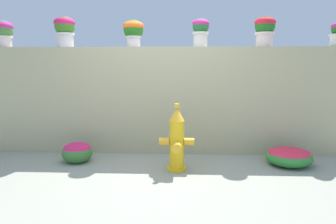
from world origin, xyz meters
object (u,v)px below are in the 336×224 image
object	(u,v)px
flower_bush_right	(77,152)
flower_bush_left	(289,156)
potted_plant_3	(201,30)
potted_plant_1	(65,28)
potted_plant_2	(133,30)
potted_plant_4	(265,28)
potted_plant_0	(3,31)
fire_hydrant	(177,141)

from	to	relation	value
flower_bush_right	flower_bush_left	bearing A→B (deg)	-0.07
flower_bush_right	potted_plant_3	bearing A→B (deg)	18.50
potted_plant_1	flower_bush_right	world-z (taller)	potted_plant_1
potted_plant_2	potted_plant_4	distance (m)	1.97
potted_plant_0	potted_plant_3	distance (m)	3.07
potted_plant_2	flower_bush_left	distance (m)	2.90
potted_plant_3	fire_hydrant	world-z (taller)	potted_plant_3
potted_plant_2	potted_plant_4	xyz separation A→B (m)	(1.97, 0.04, 0.02)
potted_plant_0	potted_plant_3	xyz separation A→B (m)	(3.07, -0.04, 0.01)
potted_plant_1	fire_hydrant	size ratio (longest dim) A/B	0.52
potted_plant_2	flower_bush_right	size ratio (longest dim) A/B	0.95
potted_plant_0	flower_bush_left	distance (m)	4.67
flower_bush_left	potted_plant_4	bearing A→B (deg)	112.35
potted_plant_0	potted_plant_4	bearing A→B (deg)	-0.17
potted_plant_2	fire_hydrant	distance (m)	1.84
potted_plant_1	fire_hydrant	distance (m)	2.44
potted_plant_0	flower_bush_left	xyz separation A→B (m)	(4.28, -0.63, -1.76)
potted_plant_1	flower_bush_right	bearing A→B (deg)	-62.21
potted_plant_0	potted_plant_4	distance (m)	4.03
potted_plant_2	potted_plant_1	bearing A→B (deg)	-179.28
potted_plant_2	potted_plant_3	distance (m)	1.01
potted_plant_4	flower_bush_left	distance (m)	1.90
potted_plant_1	flower_bush_left	size ratio (longest dim) A/B	0.73
potted_plant_3	fire_hydrant	distance (m)	1.76
flower_bush_right	potted_plant_2	bearing A→B (deg)	37.46
potted_plant_2	flower_bush_left	bearing A→B (deg)	-14.61
potted_plant_1	potted_plant_3	bearing A→B (deg)	0.76
potted_plant_0	flower_bush_right	bearing A→B (deg)	-25.73
fire_hydrant	flower_bush_right	distance (m)	1.47
potted_plant_4	fire_hydrant	bearing A→B (deg)	-145.84
potted_plant_3	potted_plant_1	bearing A→B (deg)	-179.24
potted_plant_0	potted_plant_3	size ratio (longest dim) A/B	0.99
potted_plant_0	potted_plant_3	bearing A→B (deg)	-0.71
potted_plant_4	fire_hydrant	world-z (taller)	potted_plant_4
fire_hydrant	flower_bush_left	bearing A→B (deg)	9.50
fire_hydrant	flower_bush_left	size ratio (longest dim) A/B	1.40
potted_plant_3	flower_bush_left	world-z (taller)	potted_plant_3
potted_plant_4	flower_bush_right	bearing A→B (deg)	-167.24
potted_plant_2	flower_bush_right	world-z (taller)	potted_plant_2
flower_bush_left	flower_bush_right	bearing A→B (deg)	179.93
potted_plant_2	fire_hydrant	size ratio (longest dim) A/B	0.46
potted_plant_3	potted_plant_4	world-z (taller)	potted_plant_4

